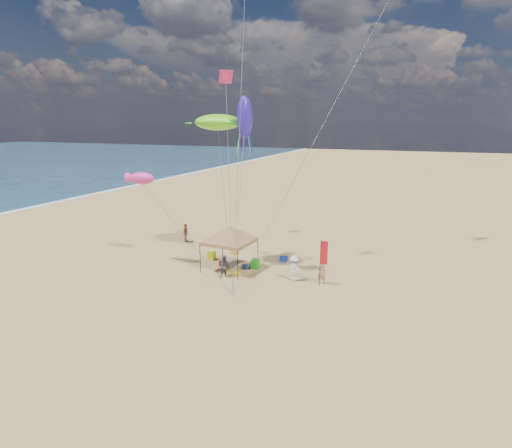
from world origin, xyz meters
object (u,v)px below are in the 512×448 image
object	(u,v)px
cooler_red	(223,264)
beach_cart	(234,272)
chair_green	(255,264)
person_near_a	(321,272)
chair_yellow	(212,255)
person_far_a	(186,233)
person_near_b	(225,266)
person_near_c	(294,269)
feather_flag	(323,256)
cooler_blue	(284,259)
canopy_tent	(229,228)

from	to	relation	value
cooler_red	beach_cart	world-z (taller)	cooler_red
chair_green	person_near_a	size ratio (longest dim) A/B	0.43
chair_yellow	person_near_a	size ratio (longest dim) A/B	0.43
cooler_red	person_far_a	size ratio (longest dim) A/B	0.32
person_near_b	person_far_a	distance (m)	9.66
chair_yellow	beach_cart	xyz separation A→B (m)	(2.98, -2.38, -0.15)
chair_green	person_near_c	world-z (taller)	person_near_c
chair_green	chair_yellow	distance (m)	3.91
feather_flag	chair_yellow	distance (m)	9.52
person_far_a	chair_green	bearing A→B (deg)	-129.49
feather_flag	person_far_a	distance (m)	14.71
person_near_a	person_near_b	bearing A→B (deg)	-21.49
cooler_red	person_far_a	xyz separation A→B (m)	(-5.89, 4.51, 0.65)
person_near_a	person_near_b	world-z (taller)	person_near_a
cooler_blue	person_near_c	xyz separation A→B (m)	(1.91, -3.67, 0.69)
beach_cart	person_far_a	xyz separation A→B (m)	(-7.39, 5.91, 0.64)
person_far_a	person_near_a	bearing A→B (deg)	-124.55
cooler_red	beach_cart	xyz separation A→B (m)	(1.50, -1.40, 0.01)
cooler_blue	person_far_a	size ratio (longest dim) A/B	0.32
cooler_red	cooler_blue	size ratio (longest dim) A/B	1.00
chair_green	person_near_b	bearing A→B (deg)	-115.83
cooler_red	person_near_b	size ratio (longest dim) A/B	0.34
canopy_tent	feather_flag	size ratio (longest dim) A/B	1.97
cooler_red	beach_cart	distance (m)	2.06
feather_flag	chair_green	world-z (taller)	feather_flag
cooler_red	person_far_a	distance (m)	7.44
feather_flag	cooler_blue	xyz separation A→B (m)	(-3.88, 3.79, -1.86)
cooler_red	person_near_a	size ratio (longest dim) A/B	0.33
person_near_c	canopy_tent	bearing A→B (deg)	1.01
feather_flag	beach_cart	xyz separation A→B (m)	(-6.16, -0.31, -1.85)
canopy_tent	cooler_red	size ratio (longest dim) A/B	11.19
beach_cart	person_near_a	distance (m)	6.09
beach_cart	person_near_c	bearing A→B (deg)	5.95
chair_green	person_near_b	distance (m)	2.81
chair_green	person_near_c	size ratio (longest dim) A/B	0.40
chair_yellow	person_far_a	xyz separation A→B (m)	(-4.42, 3.53, 0.49)
feather_flag	person_far_a	size ratio (longest dim) A/B	1.83
canopy_tent	feather_flag	bearing A→B (deg)	-4.58
beach_cart	person_near_a	bearing A→B (deg)	6.45
person_near_c	person_far_a	distance (m)	12.81
chair_green	person_near_a	xyz separation A→B (m)	(5.12, -1.14, 0.46)
canopy_tent	beach_cart	bearing A→B (deg)	-50.74
cooler_blue	chair_green	world-z (taller)	chair_green
canopy_tent	cooler_blue	size ratio (longest dim) A/B	11.19
person_near_a	beach_cart	bearing A→B (deg)	-27.09
beach_cart	chair_yellow	bearing A→B (deg)	141.31
chair_green	person_near_c	xyz separation A→B (m)	(3.30, -1.39, 0.53)
chair_green	chair_yellow	world-z (taller)	same
chair_yellow	person_near_c	distance (m)	7.45
cooler_blue	person_near_b	size ratio (longest dim) A/B	0.34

